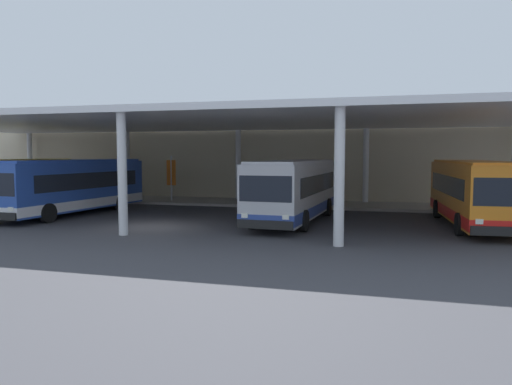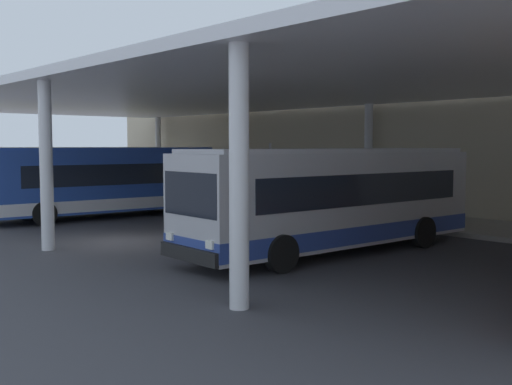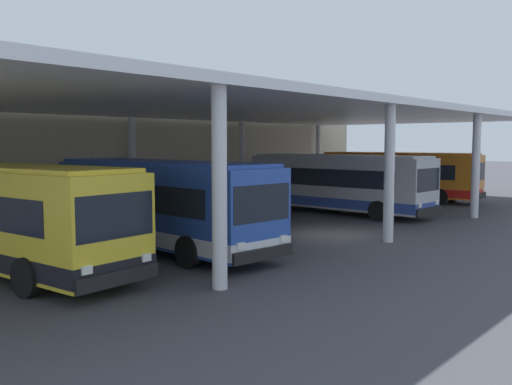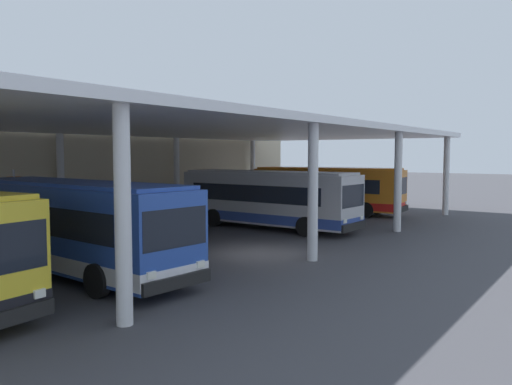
{
  "view_description": "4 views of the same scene",
  "coord_description": "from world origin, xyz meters",
  "px_view_note": "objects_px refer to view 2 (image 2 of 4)",
  "views": [
    {
      "loc": [
        11.35,
        -21.17,
        3.51
      ],
      "look_at": [
        4.56,
        2.42,
        1.58
      ],
      "focal_mm": 34.52,
      "sensor_mm": 36.0,
      "label": 1
    },
    {
      "loc": [
        18.48,
        -10.3,
        3.26
      ],
      "look_at": [
        0.93,
        5.38,
        1.45
      ],
      "focal_mm": 43.03,
      "sensor_mm": 36.0,
      "label": 2
    },
    {
      "loc": [
        -19.56,
        -12.65,
        3.82
      ],
      "look_at": [
        -2.5,
        2.08,
        1.82
      ],
      "focal_mm": 39.44,
      "sensor_mm": 36.0,
      "label": 3
    },
    {
      "loc": [
        -17.39,
        -12.07,
        4.08
      ],
      "look_at": [
        4.64,
        3.41,
        2.1
      ],
      "focal_mm": 36.41,
      "sensor_mm": 36.0,
      "label": 4
    }
  ],
  "objects_px": {
    "banner_sign": "(270,171)",
    "bus_second_bay": "(106,181)",
    "bench_waiting": "(206,189)",
    "bus_middle_bay": "(334,199)",
    "bus_nearest_bay": "(71,176)"
  },
  "relations": [
    {
      "from": "banner_sign",
      "to": "bus_second_bay",
      "type": "bearing_deg",
      "value": -107.33
    },
    {
      "from": "bench_waiting",
      "to": "bus_second_bay",
      "type": "bearing_deg",
      "value": -64.8
    },
    {
      "from": "bus_second_bay",
      "to": "banner_sign",
      "type": "distance_m",
      "value": 8.24
    },
    {
      "from": "bench_waiting",
      "to": "bus_middle_bay",
      "type": "bearing_deg",
      "value": -25.26
    },
    {
      "from": "bus_middle_bay",
      "to": "bench_waiting",
      "type": "distance_m",
      "value": 18.86
    },
    {
      "from": "bus_nearest_bay",
      "to": "bus_middle_bay",
      "type": "bearing_deg",
      "value": -0.24
    },
    {
      "from": "bus_nearest_bay",
      "to": "banner_sign",
      "type": "xyz_separation_m",
      "value": [
        7.72,
        7.08,
        0.32
      ]
    },
    {
      "from": "bus_nearest_bay",
      "to": "banner_sign",
      "type": "distance_m",
      "value": 10.48
    },
    {
      "from": "banner_sign",
      "to": "bus_nearest_bay",
      "type": "bearing_deg",
      "value": -137.48
    },
    {
      "from": "bus_middle_bay",
      "to": "bench_waiting",
      "type": "xyz_separation_m",
      "value": [
        -17.03,
        8.04,
        -0.99
      ]
    },
    {
      "from": "bus_nearest_bay",
      "to": "bench_waiting",
      "type": "height_order",
      "value": "bus_nearest_bay"
    },
    {
      "from": "bus_middle_bay",
      "to": "bench_waiting",
      "type": "bearing_deg",
      "value": 154.74
    },
    {
      "from": "bus_second_bay",
      "to": "bench_waiting",
      "type": "relative_size",
      "value": 5.94
    },
    {
      "from": "bus_nearest_bay",
      "to": "bus_second_bay",
      "type": "xyz_separation_m",
      "value": [
        5.27,
        -0.78,
        0.0
      ]
    },
    {
      "from": "bus_middle_bay",
      "to": "bench_waiting",
      "type": "height_order",
      "value": "bus_middle_bay"
    }
  ]
}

